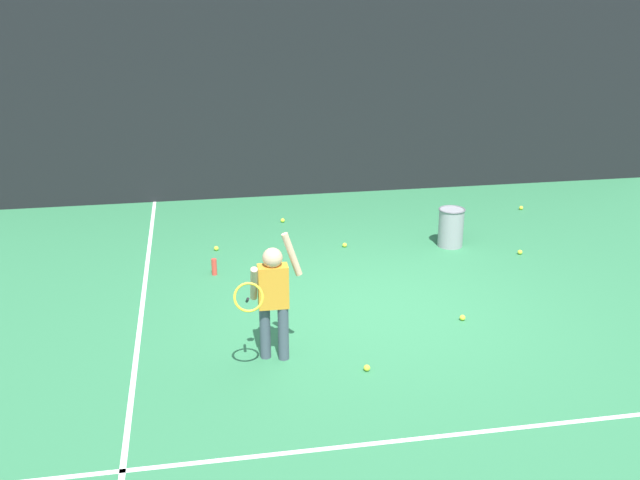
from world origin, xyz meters
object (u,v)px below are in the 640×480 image
object	(u,v)px
tennis_ball_1	(216,248)
tennis_ball_2	(462,318)
ball_hopper	(451,227)
tennis_ball_0	(521,208)
water_bottle	(214,267)
tennis_ball_3	(283,220)
tennis_ball_4	(345,245)
tennis_player	(272,294)
tennis_ball_7	(520,252)
tennis_ball_6	(367,368)

from	to	relation	value
tennis_ball_1	tennis_ball_2	distance (m)	3.82
ball_hopper	tennis_ball_0	bearing A→B (deg)	39.08
water_bottle	tennis_ball_3	distance (m)	2.28
water_bottle	tennis_ball_1	world-z (taller)	water_bottle
water_bottle	tennis_ball_4	bearing A→B (deg)	20.35
water_bottle	tennis_ball_2	size ratio (longest dim) A/B	3.33
tennis_ball_0	ball_hopper	bearing A→B (deg)	-140.92
tennis_ball_3	tennis_ball_4	world-z (taller)	same
ball_hopper	tennis_ball_0	xyz separation A→B (m)	(1.76, 1.43, -0.26)
tennis_player	tennis_ball_7	bearing A→B (deg)	32.55
tennis_player	tennis_ball_3	xyz separation A→B (m)	(0.65, 4.32, -0.69)
tennis_ball_0	tennis_ball_3	world-z (taller)	same
ball_hopper	tennis_ball_2	distance (m)	2.46
tennis_ball_1	tennis_ball_7	xyz separation A→B (m)	(4.20, -0.90, 0.00)
water_bottle	tennis_ball_4	distance (m)	2.02
tennis_ball_3	tennis_ball_0	bearing A→B (deg)	-0.66
tennis_ball_1	water_bottle	bearing A→B (deg)	-93.94
tennis_ball_7	tennis_ball_1	bearing A→B (deg)	167.91
tennis_ball_1	tennis_ball_6	world-z (taller)	same
tennis_player	tennis_ball_6	distance (m)	1.19
tennis_player	tennis_ball_3	bearing A→B (deg)	82.14
tennis_ball_7	tennis_player	bearing A→B (deg)	-148.12
tennis_ball_4	tennis_ball_7	world-z (taller)	same
ball_hopper	tennis_ball_4	distance (m)	1.55
tennis_ball_0	tennis_ball_7	world-z (taller)	same
tennis_ball_1	tennis_ball_7	size ratio (longest dim) A/B	1.00
tennis_ball_1	tennis_ball_6	bearing A→B (deg)	-69.97
tennis_ball_3	tennis_ball_2	bearing A→B (deg)	-67.63
tennis_ball_3	water_bottle	bearing A→B (deg)	-120.37
water_bottle	tennis_ball_1	size ratio (longest dim) A/B	3.33
tennis_ball_4	tennis_ball_6	xyz separation A→B (m)	(-0.50, -3.46, 0.00)
water_bottle	tennis_ball_0	world-z (taller)	water_bottle
tennis_ball_6	ball_hopper	bearing A→B (deg)	58.14
ball_hopper	tennis_ball_3	distance (m)	2.71
water_bottle	tennis_ball_3	bearing A→B (deg)	59.63
tennis_player	ball_hopper	xyz separation A→B (m)	(2.90, 2.84, -0.44)
tennis_player	tennis_ball_4	size ratio (longest dim) A/B	20.46
tennis_ball_1	tennis_ball_3	xyz separation A→B (m)	(1.09, 1.08, 0.00)
ball_hopper	tennis_ball_4	size ratio (longest dim) A/B	8.52
tennis_player	tennis_ball_2	xyz separation A→B (m)	(2.22, 0.50, -0.69)
tennis_player	ball_hopper	bearing A→B (deg)	45.08
ball_hopper	tennis_ball_7	xyz separation A→B (m)	(0.85, -0.51, -0.26)
tennis_player	tennis_ball_1	world-z (taller)	tennis_player
tennis_ball_4	tennis_ball_3	bearing A→B (deg)	120.21
tennis_ball_2	tennis_ball_6	distance (m)	1.61
tennis_ball_0	tennis_ball_6	distance (m)	6.01
tennis_player	ball_hopper	distance (m)	4.09
tennis_ball_6	tennis_ball_7	xyz separation A→B (m)	(2.87, 2.74, 0.00)
tennis_ball_1	tennis_ball_6	xyz separation A→B (m)	(1.33, -3.64, 0.00)
tennis_player	tennis_ball_1	size ratio (longest dim) A/B	20.46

